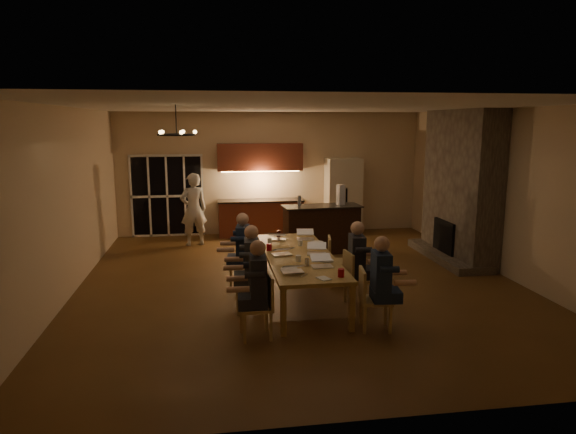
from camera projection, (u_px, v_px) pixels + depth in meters
The scene contains 43 objects.
floor at pixel (299, 283), 9.52m from camera, with size 9.00×9.00×0.00m, color brown.
back_wall at pixel (270, 173), 13.62m from camera, with size 8.00×0.04×3.20m, color #CDB791.
left_wall at pixel (65, 203), 8.64m from camera, with size 0.04×9.00×3.20m, color #CDB791.
right_wall at pixel (506, 193), 9.83m from camera, with size 0.04×9.00×3.20m, color #CDB791.
ceiling at pixel (300, 106), 8.94m from camera, with size 8.00×9.00×0.04m, color white.
french_doors at pixel (167, 196), 13.28m from camera, with size 1.86×0.08×2.10m, color black.
fireplace at pixel (461, 186), 10.94m from camera, with size 0.58×2.50×3.20m, color #625A4D.
kitchenette at pixel (261, 190), 13.34m from camera, with size 2.24×0.68×2.40m, color #5F291B, non-canonical shape.
refrigerator at pixel (343, 196), 13.66m from camera, with size 0.90×0.68×2.00m, color beige.
dining_table at pixel (299, 276), 8.69m from camera, with size 1.10×3.24×0.75m, color tan.
bar_island at pixel (322, 229), 11.69m from camera, with size 1.77×0.68×1.08m, color black.
chair_left_near at pixel (256, 306), 7.04m from camera, with size 0.44×0.44×0.89m, color tan, non-canonical shape.
chair_left_mid at pixel (249, 284), 8.02m from camera, with size 0.44×0.44×0.89m, color tan, non-canonical shape.
chair_left_far at pixel (243, 264), 9.15m from camera, with size 0.44×0.44×0.89m, color tan, non-canonical shape.
chair_right_near at pixel (376, 299), 7.32m from camera, with size 0.44×0.44×0.89m, color tan, non-canonical shape.
chair_right_mid at pixel (360, 278), 8.31m from camera, with size 0.44×0.44×0.89m, color tan, non-canonical shape.
chair_right_far at pixel (340, 261), 9.34m from camera, with size 0.44×0.44×0.89m, color tan, non-canonical shape.
person_left_near at pixel (258, 289), 7.00m from camera, with size 0.60×0.60×1.38m, color #22232C, non-canonical shape.
person_right_near at pixel (381, 284), 7.24m from camera, with size 0.60×0.60×1.38m, color #1C2A47, non-canonical shape.
person_left_mid at pixel (252, 268), 8.00m from camera, with size 0.60×0.60×1.38m, color #33373C, non-canonical shape.
person_right_mid at pixel (357, 263), 8.30m from camera, with size 0.60×0.60×1.38m, color #22232C, non-canonical shape.
person_left_far at pixel (243, 251), 9.05m from camera, with size 0.60×0.60×1.38m, color #1C2A47, non-canonical shape.
standing_person at pixel (194, 209), 12.31m from camera, with size 0.64×0.42×1.75m, color silver.
chandelier at pixel (177, 135), 7.81m from camera, with size 0.58×0.58×0.03m, color black.
laptop_a at pixel (292, 265), 7.58m from camera, with size 0.32×0.28×0.23m, color silver, non-canonical shape.
laptop_b at pixel (322, 260), 7.85m from camera, with size 0.32×0.28×0.23m, color silver, non-canonical shape.
laptop_c at pixel (281, 248), 8.58m from camera, with size 0.32×0.28×0.23m, color silver, non-canonical shape.
laptop_d at pixel (317, 248), 8.60m from camera, with size 0.32×0.28×0.23m, color silver, non-canonical shape.
laptop_e at pixel (278, 234), 9.67m from camera, with size 0.32×0.28×0.23m, color silver, non-canonical shape.
laptop_f at pixel (305, 233), 9.70m from camera, with size 0.32×0.28×0.23m, color silver, non-canonical shape.
mug_front at pixel (298, 258), 8.17m from camera, with size 0.09×0.09×0.10m, color white.
mug_mid at pixel (300, 243), 9.21m from camera, with size 0.09×0.09×0.10m, color white.
mug_back at pixel (270, 241), 9.38m from camera, with size 0.08×0.08×0.10m, color white.
redcup_near at pixel (341, 273), 7.35m from camera, with size 0.09×0.09×0.12m, color #AF0B14.
redcup_mid at pixel (269, 247), 8.87m from camera, with size 0.09×0.09×0.12m, color #AF0B14.
can_silver at pixel (307, 262), 7.90m from camera, with size 0.07×0.07×0.12m, color #B2B2B7.
can_cola at pixel (278, 234), 9.93m from camera, with size 0.07×0.07×0.12m, color #3F0F0C.
plate_near at pixel (326, 260), 8.20m from camera, with size 0.24×0.24×0.02m, color white.
plate_left at pixel (289, 269), 7.72m from camera, with size 0.26×0.26×0.02m, color white.
plate_far at pixel (317, 242), 9.44m from camera, with size 0.25×0.25×0.02m, color white.
notepad at pixel (324, 278), 7.27m from camera, with size 0.15×0.21×0.01m, color white.
bar_bottle at pixel (299, 201), 11.49m from camera, with size 0.08×0.08×0.24m, color #99999E.
bar_blender at pixel (341, 195), 11.67m from camera, with size 0.15×0.15×0.46m, color silver.
Camera 1 is at (-1.59, -9.00, 2.94)m, focal length 32.00 mm.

